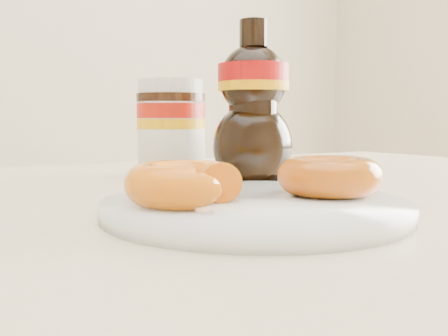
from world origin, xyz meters
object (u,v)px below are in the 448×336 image
plate (255,206)px  donut_bitten (184,183)px  donut_whole (329,176)px  nutella_jar (171,125)px  syrup_bottle (253,104)px  dining_table (207,278)px

plate → donut_bitten: donut_bitten is taller
donut_whole → nutella_jar: bearing=92.5°
donut_bitten → donut_whole: size_ratio=1.01×
donut_bitten → nutella_jar: (0.12, 0.28, 0.04)m
plate → donut_bitten: bearing=168.9°
plate → syrup_bottle: size_ratio=1.31×
dining_table → syrup_bottle: size_ratio=7.16×
donut_whole → syrup_bottle: bearing=79.6°
donut_bitten → dining_table: bearing=74.1°
plate → donut_bitten: 0.07m
plate → nutella_jar: (0.06, 0.29, 0.07)m
dining_table → donut_whole: 0.17m
dining_table → donut_whole: (0.07, -0.11, 0.11)m
dining_table → syrup_bottle: syrup_bottle is taller
nutella_jar → syrup_bottle: (0.04, -0.14, 0.03)m
dining_table → donut_bitten: (-0.07, -0.08, 0.11)m
donut_bitten → nutella_jar: 0.31m
nutella_jar → syrup_bottle: syrup_bottle is taller
dining_table → plate: plate is taller
plate → syrup_bottle: syrup_bottle is taller
dining_table → nutella_jar: 0.25m
donut_whole → syrup_bottle: 0.18m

